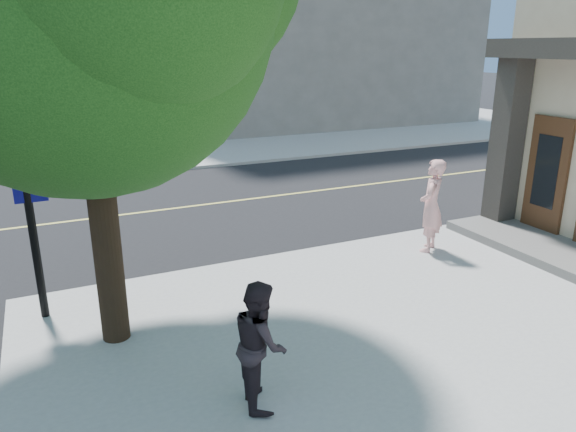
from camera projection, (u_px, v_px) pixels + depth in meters
name	position (u px, v px, depth m)	size (l,w,h in m)	color
ground	(69.00, 295.00, 9.57)	(140.00, 140.00, 0.00)	black
road_ew	(57.00, 223.00, 13.45)	(140.00, 9.00, 0.01)	black
sidewalk_ne	(276.00, 116.00, 33.54)	(29.00, 25.00, 0.12)	#A5A5A5
man_on_phone	(431.00, 206.00, 11.09)	(0.71, 0.47, 1.96)	#F2A6A5
pedestrian	(260.00, 343.00, 6.31)	(0.77, 0.60, 1.58)	#2A2025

